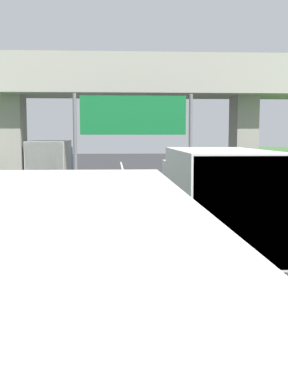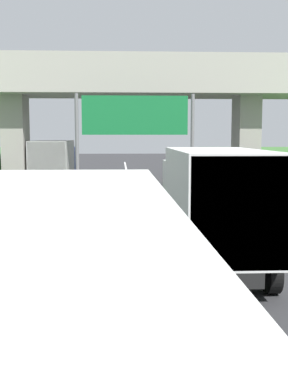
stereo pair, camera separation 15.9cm
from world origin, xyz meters
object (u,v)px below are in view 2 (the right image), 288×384
(truck_blue, at_px, (54,164))
(truck_white, at_px, (211,202))
(overhead_highway_sign, at_px, (135,124))
(car_orange, at_px, (188,170))
(construction_barrel_5, at_px, (279,208))
(truck_black, at_px, (22,367))

(truck_blue, height_order, truck_white, same)
(overhead_highway_sign, bearing_deg, truck_white, -80.36)
(truck_blue, relative_size, car_orange, 1.78)
(truck_white, xyz_separation_m, car_orange, (3.27, 27.82, -1.08))
(overhead_highway_sign, height_order, truck_blue, overhead_highway_sign)
(truck_blue, distance_m, car_orange, 13.72)
(construction_barrel_5, bearing_deg, truck_black, -114.09)
(construction_barrel_5, bearing_deg, truck_white, -119.26)
(truck_white, relative_size, construction_barrel_5, 8.11)
(truck_black, xyz_separation_m, construction_barrel_5, (8.20, 18.34, -1.47))
(overhead_highway_sign, bearing_deg, truck_black, -94.49)
(overhead_highway_sign, xyz_separation_m, truck_white, (1.82, -10.71, -2.41))
(car_orange, distance_m, construction_barrel_5, 19.36)
(truck_black, bearing_deg, overhead_highway_sign, 85.51)
(overhead_highway_sign, relative_size, truck_black, 0.81)
(truck_white, xyz_separation_m, construction_barrel_5, (4.77, 8.51, -1.47))
(overhead_highway_sign, relative_size, construction_barrel_5, 6.53)
(overhead_highway_sign, xyz_separation_m, truck_blue, (-5.00, 7.87, -2.41))
(truck_blue, relative_size, construction_barrel_5, 8.11)
(truck_blue, distance_m, construction_barrel_5, 15.42)
(truck_white, bearing_deg, overhead_highway_sign, 99.64)
(truck_black, height_order, construction_barrel_5, truck_black)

